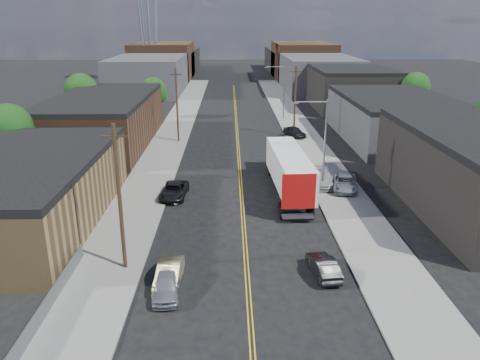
{
  "coord_description": "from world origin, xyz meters",
  "views": [
    {
      "loc": [
        -1.07,
        -18.2,
        15.92
      ],
      "look_at": [
        -0.2,
        21.13,
        2.5
      ],
      "focal_mm": 35.0,
      "sensor_mm": 36.0,
      "label": 1
    }
  ],
  "objects_px": {
    "car_left_c": "(174,191)",
    "car_right_lot_b": "(322,179)",
    "car_right_lot_c": "(295,132)",
    "car_left_b": "(169,274)",
    "car_right_oncoming": "(323,266)",
    "semi_truck": "(287,166)",
    "car_right_lot_a": "(345,183)",
    "car_left_a": "(166,285)"
  },
  "relations": [
    {
      "from": "semi_truck",
      "to": "car_right_lot_c",
      "type": "distance_m",
      "value": 22.23
    },
    {
      "from": "car_right_lot_b",
      "to": "car_right_lot_c",
      "type": "relative_size",
      "value": 1.09
    },
    {
      "from": "car_left_b",
      "to": "car_right_lot_a",
      "type": "relative_size",
      "value": 0.83
    },
    {
      "from": "car_left_a",
      "to": "car_right_lot_a",
      "type": "relative_size",
      "value": 0.79
    },
    {
      "from": "car_left_c",
      "to": "car_left_b",
      "type": "bearing_deg",
      "value": -80.87
    },
    {
      "from": "car_left_b",
      "to": "car_right_oncoming",
      "type": "relative_size",
      "value": 1.05
    },
    {
      "from": "car_left_c",
      "to": "car_left_a",
      "type": "bearing_deg",
      "value": -81.26
    },
    {
      "from": "car_left_c",
      "to": "car_right_lot_b",
      "type": "relative_size",
      "value": 1.06
    },
    {
      "from": "car_left_a",
      "to": "car_right_lot_b",
      "type": "relative_size",
      "value": 0.85
    },
    {
      "from": "semi_truck",
      "to": "car_left_a",
      "type": "height_order",
      "value": "semi_truck"
    },
    {
      "from": "car_left_a",
      "to": "car_left_c",
      "type": "relative_size",
      "value": 0.8
    },
    {
      "from": "car_right_lot_a",
      "to": "semi_truck",
      "type": "bearing_deg",
      "value": -172.62
    },
    {
      "from": "car_right_lot_a",
      "to": "car_right_oncoming",
      "type": "bearing_deg",
      "value": -96.46
    },
    {
      "from": "car_left_c",
      "to": "car_right_lot_c",
      "type": "xyz_separation_m",
      "value": [
        14.6,
        23.74,
        0.19
      ]
    },
    {
      "from": "car_left_a",
      "to": "semi_truck",
      "type": "bearing_deg",
      "value": 59.89
    },
    {
      "from": "car_left_b",
      "to": "car_right_oncoming",
      "type": "bearing_deg",
      "value": 7.56
    },
    {
      "from": "semi_truck",
      "to": "car_left_c",
      "type": "height_order",
      "value": "semi_truck"
    },
    {
      "from": "semi_truck",
      "to": "car_right_lot_b",
      "type": "xyz_separation_m",
      "value": [
        3.72,
        0.84,
        -1.61
      ]
    },
    {
      "from": "car_right_oncoming",
      "to": "car_right_lot_a",
      "type": "bearing_deg",
      "value": -115.1
    },
    {
      "from": "car_right_oncoming",
      "to": "car_left_a",
      "type": "bearing_deg",
      "value": 5.09
    },
    {
      "from": "car_right_lot_b",
      "to": "car_right_lot_a",
      "type": "bearing_deg",
      "value": -28.28
    },
    {
      "from": "car_right_lot_a",
      "to": "car_right_lot_c",
      "type": "distance_m",
      "value": 22.37
    },
    {
      "from": "car_left_b",
      "to": "car_right_lot_b",
      "type": "height_order",
      "value": "car_right_lot_b"
    },
    {
      "from": "car_left_b",
      "to": "semi_truck",
      "type": "bearing_deg",
      "value": 63.78
    },
    {
      "from": "car_left_c",
      "to": "car_right_lot_c",
      "type": "relative_size",
      "value": 1.16
    },
    {
      "from": "car_left_a",
      "to": "car_left_c",
      "type": "bearing_deg",
      "value": 91.69
    },
    {
      "from": "car_left_c",
      "to": "car_right_oncoming",
      "type": "xyz_separation_m",
      "value": [
        11.4,
        -14.59,
        -0.03
      ]
    },
    {
      "from": "semi_truck",
      "to": "car_left_b",
      "type": "xyz_separation_m",
      "value": [
        -9.5,
        -17.36,
        -1.74
      ]
    },
    {
      "from": "car_left_c",
      "to": "car_right_oncoming",
      "type": "bearing_deg",
      "value": -48.03
    },
    {
      "from": "car_left_a",
      "to": "car_right_lot_c",
      "type": "distance_m",
      "value": 42.59
    },
    {
      "from": "car_right_lot_b",
      "to": "car_right_lot_c",
      "type": "height_order",
      "value": "car_right_lot_c"
    },
    {
      "from": "semi_truck",
      "to": "car_right_oncoming",
      "type": "xyz_separation_m",
      "value": [
        0.5,
        -16.47,
        -1.78
      ]
    },
    {
      "from": "car_left_b",
      "to": "car_left_c",
      "type": "distance_m",
      "value": 15.54
    },
    {
      "from": "car_right_lot_a",
      "to": "car_right_lot_c",
      "type": "bearing_deg",
      "value": 106.71
    },
    {
      "from": "car_right_oncoming",
      "to": "car_left_c",
      "type": "bearing_deg",
      "value": -59.1
    },
    {
      "from": "semi_truck",
      "to": "car_right_lot_a",
      "type": "xyz_separation_m",
      "value": [
        5.72,
        -0.42,
        -1.58
      ]
    },
    {
      "from": "car_left_c",
      "to": "car_right_oncoming",
      "type": "distance_m",
      "value": 18.52
    },
    {
      "from": "car_right_oncoming",
      "to": "car_right_lot_a",
      "type": "distance_m",
      "value": 16.88
    },
    {
      "from": "car_left_c",
      "to": "car_right_lot_a",
      "type": "height_order",
      "value": "car_right_lot_a"
    },
    {
      "from": "car_left_a",
      "to": "car_right_lot_a",
      "type": "distance_m",
      "value": 23.73
    },
    {
      "from": "car_right_oncoming",
      "to": "semi_truck",
      "type": "bearing_deg",
      "value": -95.36
    },
    {
      "from": "semi_truck",
      "to": "car_right_lot_b",
      "type": "relative_size",
      "value": 3.54
    }
  ]
}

